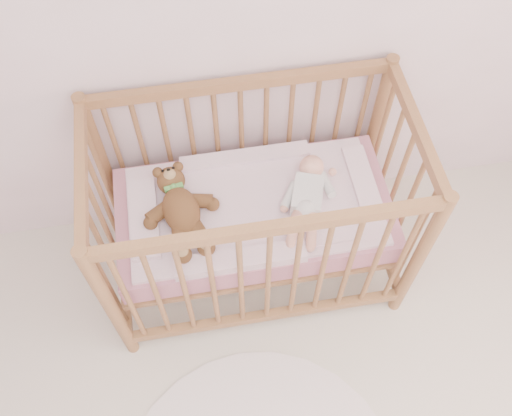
{
  "coord_description": "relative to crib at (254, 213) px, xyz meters",
  "views": [
    {
      "loc": [
        -0.16,
        0.28,
        2.68
      ],
      "look_at": [
        0.06,
        1.55,
        0.62
      ],
      "focal_mm": 40.0,
      "sensor_mm": 36.0,
      "label": 1
    }
  ],
  "objects": [
    {
      "name": "baby",
      "position": [
        0.23,
        -0.02,
        0.14
      ],
      "size": [
        0.38,
        0.54,
        0.12
      ],
      "primitive_type": null,
      "rotation": [
        0.0,
        0.0,
        -0.33
      ],
      "color": "white",
      "rests_on": "blanket"
    },
    {
      "name": "teddy_bear",
      "position": [
        -0.32,
        -0.02,
        0.15
      ],
      "size": [
        0.43,
        0.54,
        0.14
      ],
      "primitive_type": null,
      "rotation": [
        0.0,
        0.0,
        0.18
      ],
      "color": "brown",
      "rests_on": "blanket"
    },
    {
      "name": "crib",
      "position": [
        0.0,
        0.0,
        0.0
      ],
      "size": [
        1.36,
        0.76,
        1.0
      ],
      "primitive_type": null,
      "color": "#996A41",
      "rests_on": "floor"
    },
    {
      "name": "mattress",
      "position": [
        0.0,
        0.0,
        -0.01
      ],
      "size": [
        1.22,
        0.62,
        0.13
      ],
      "primitive_type": "cube",
      "color": "#C77C96",
      "rests_on": "crib"
    },
    {
      "name": "blanket",
      "position": [
        0.0,
        0.0,
        0.06
      ],
      "size": [
        1.1,
        0.58,
        0.06
      ],
      "primitive_type": null,
      "color": "pink",
      "rests_on": "mattress"
    }
  ]
}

